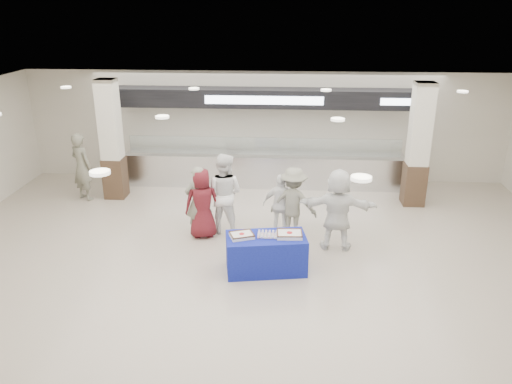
# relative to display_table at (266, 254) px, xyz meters

# --- Properties ---
(ground) EXTENTS (14.00, 14.00, 0.00)m
(ground) POSITION_rel_display_table_xyz_m (-0.29, -0.40, -0.38)
(ground) COLOR #BDB2A1
(ground) RESTS_ON ground
(serving_line) EXTENTS (8.70, 0.85, 2.80)m
(serving_line) POSITION_rel_display_table_xyz_m (-0.29, 4.99, 0.78)
(serving_line) COLOR silver
(serving_line) RESTS_ON ground
(column_left) EXTENTS (0.55, 0.55, 3.20)m
(column_left) POSITION_rel_display_table_xyz_m (-4.29, 3.80, 1.15)
(column_left) COLOR #392719
(column_left) RESTS_ON ground
(column_right) EXTENTS (0.55, 0.55, 3.20)m
(column_right) POSITION_rel_display_table_xyz_m (3.71, 3.80, 1.15)
(column_right) COLOR #392719
(column_right) RESTS_ON ground
(display_table) EXTENTS (1.66, 1.02, 0.75)m
(display_table) POSITION_rel_display_table_xyz_m (0.00, 0.00, 0.00)
(display_table) COLOR #162499
(display_table) RESTS_ON ground
(sheet_cake_left) EXTENTS (0.53, 0.47, 0.09)m
(sheet_cake_left) POSITION_rel_display_table_xyz_m (-0.47, -0.06, 0.42)
(sheet_cake_left) COLOR white
(sheet_cake_left) RESTS_ON display_table
(sheet_cake_right) EXTENTS (0.51, 0.40, 0.10)m
(sheet_cake_right) POSITION_rel_display_table_xyz_m (0.45, 0.03, 0.43)
(sheet_cake_right) COLOR white
(sheet_cake_right) RESTS_ON display_table
(cupcake_tray) EXTENTS (0.35, 0.26, 0.06)m
(cupcake_tray) POSITION_rel_display_table_xyz_m (0.03, 0.03, 0.40)
(cupcake_tray) COLOR #A1A1A5
(cupcake_tray) RESTS_ON display_table
(civilian_maroon) EXTENTS (0.88, 0.67, 1.62)m
(civilian_maroon) POSITION_rel_display_table_xyz_m (-1.50, 1.47, 0.43)
(civilian_maroon) COLOR maroon
(civilian_maroon) RESTS_ON ground
(soldier_a) EXTENTS (0.70, 0.57, 1.66)m
(soldier_a) POSITION_rel_display_table_xyz_m (-1.59, 1.51, 0.45)
(soldier_a) COLOR slate
(soldier_a) RESTS_ON ground
(chef_tall) EXTENTS (1.07, 0.93, 1.88)m
(chef_tall) POSITION_rel_display_table_xyz_m (-1.05, 1.77, 0.57)
(chef_tall) COLOR white
(chef_tall) RESTS_ON ground
(chef_short) EXTENTS (0.91, 0.52, 1.47)m
(chef_short) POSITION_rel_display_table_xyz_m (0.26, 1.66, 0.36)
(chef_short) COLOR white
(chef_short) RESTS_ON ground
(soldier_b) EXTENTS (1.18, 0.84, 1.65)m
(soldier_b) POSITION_rel_display_table_xyz_m (0.53, 1.59, 0.45)
(soldier_b) COLOR slate
(soldier_b) RESTS_ON ground
(civilian_white) EXTENTS (1.71, 0.66, 1.80)m
(civilian_white) POSITION_rel_display_table_xyz_m (1.47, 1.09, 0.53)
(civilian_white) COLOR white
(civilian_white) RESTS_ON ground
(soldier_bg) EXTENTS (0.80, 0.71, 1.83)m
(soldier_bg) POSITION_rel_display_table_xyz_m (-5.09, 3.57, 0.54)
(soldier_bg) COLOR slate
(soldier_bg) RESTS_ON ground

